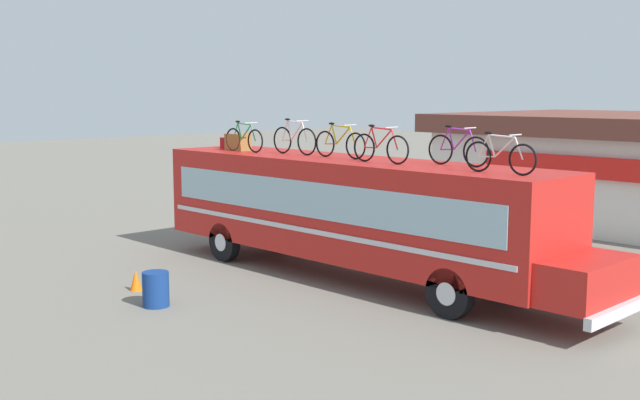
{
  "coord_description": "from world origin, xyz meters",
  "views": [
    {
      "loc": [
        13.47,
        -14.03,
        4.7
      ],
      "look_at": [
        -0.99,
        0.0,
        1.89
      ],
      "focal_mm": 43.49,
      "sensor_mm": 36.0,
      "label": 1
    }
  ],
  "objects_px": {
    "rooftop_bicycle_5": "(458,149)",
    "rooftop_bicycle_1": "(244,139)",
    "rooftop_bicycle_3": "(340,143)",
    "rooftop_bicycle_4": "(380,147)",
    "luggage_bag_1": "(233,143)",
    "traffic_cone": "(136,280)",
    "rooftop_bicycle_6": "(500,156)",
    "rooftop_bicycle_2": "(294,140)",
    "luggage_bag_2": "(238,142)",
    "trash_bin": "(156,289)",
    "bus": "(353,209)"
  },
  "relations": [
    {
      "from": "rooftop_bicycle_5",
      "to": "rooftop_bicycle_1",
      "type": "bearing_deg",
      "value": -172.74
    },
    {
      "from": "rooftop_bicycle_3",
      "to": "rooftop_bicycle_4",
      "type": "distance_m",
      "value": 1.65
    },
    {
      "from": "luggage_bag_1",
      "to": "traffic_cone",
      "type": "height_order",
      "value": "luggage_bag_1"
    },
    {
      "from": "rooftop_bicycle_6",
      "to": "traffic_cone",
      "type": "distance_m",
      "value": 8.95
    },
    {
      "from": "rooftop_bicycle_2",
      "to": "traffic_cone",
      "type": "height_order",
      "value": "rooftop_bicycle_2"
    },
    {
      "from": "rooftop_bicycle_2",
      "to": "luggage_bag_2",
      "type": "bearing_deg",
      "value": -174.78
    },
    {
      "from": "rooftop_bicycle_4",
      "to": "traffic_cone",
      "type": "height_order",
      "value": "rooftop_bicycle_4"
    },
    {
      "from": "rooftop_bicycle_4",
      "to": "trash_bin",
      "type": "xyz_separation_m",
      "value": [
        -2.37,
        -4.74,
        -3.03
      ]
    },
    {
      "from": "rooftop_bicycle_3",
      "to": "rooftop_bicycle_4",
      "type": "xyz_separation_m",
      "value": [
        1.62,
        -0.29,
        0.0
      ]
    },
    {
      "from": "rooftop_bicycle_4",
      "to": "rooftop_bicycle_6",
      "type": "xyz_separation_m",
      "value": [
        3.31,
        -0.07,
        -0.02
      ]
    },
    {
      "from": "rooftop_bicycle_4",
      "to": "rooftop_bicycle_6",
      "type": "relative_size",
      "value": 1.02
    },
    {
      "from": "luggage_bag_2",
      "to": "rooftop_bicycle_3",
      "type": "bearing_deg",
      "value": 3.37
    },
    {
      "from": "luggage_bag_1",
      "to": "traffic_cone",
      "type": "relative_size",
      "value": 1.11
    },
    {
      "from": "traffic_cone",
      "to": "rooftop_bicycle_6",
      "type": "bearing_deg",
      "value": 30.6
    },
    {
      "from": "rooftop_bicycle_6",
      "to": "trash_bin",
      "type": "xyz_separation_m",
      "value": [
        -5.69,
        -4.67,
        -3.01
      ]
    },
    {
      "from": "rooftop_bicycle_2",
      "to": "rooftop_bicycle_4",
      "type": "height_order",
      "value": "rooftop_bicycle_2"
    },
    {
      "from": "rooftop_bicycle_4",
      "to": "luggage_bag_1",
      "type": "bearing_deg",
      "value": 175.69
    },
    {
      "from": "rooftop_bicycle_5",
      "to": "bus",
      "type": "bearing_deg",
      "value": -171.75
    },
    {
      "from": "rooftop_bicycle_6",
      "to": "traffic_cone",
      "type": "xyz_separation_m",
      "value": [
        -7.21,
        -4.26,
        -3.15
      ]
    },
    {
      "from": "rooftop_bicycle_2",
      "to": "rooftop_bicycle_6",
      "type": "xyz_separation_m",
      "value": [
        6.62,
        -0.33,
        -0.04
      ]
    },
    {
      "from": "rooftop_bicycle_5",
      "to": "rooftop_bicycle_6",
      "type": "distance_m",
      "value": 1.79
    },
    {
      "from": "rooftop_bicycle_3",
      "to": "trash_bin",
      "type": "xyz_separation_m",
      "value": [
        -0.75,
        -5.03,
        -3.03
      ]
    },
    {
      "from": "bus",
      "to": "rooftop_bicycle_1",
      "type": "distance_m",
      "value": 4.16
    },
    {
      "from": "rooftop_bicycle_1",
      "to": "rooftop_bicycle_2",
      "type": "xyz_separation_m",
      "value": [
        1.66,
        0.4,
        0.04
      ]
    },
    {
      "from": "luggage_bag_1",
      "to": "rooftop_bicycle_2",
      "type": "relative_size",
      "value": 0.33
    },
    {
      "from": "luggage_bag_2",
      "to": "rooftop_bicycle_2",
      "type": "height_order",
      "value": "rooftop_bicycle_2"
    },
    {
      "from": "bus",
      "to": "rooftop_bicycle_3",
      "type": "height_order",
      "value": "rooftop_bicycle_3"
    },
    {
      "from": "trash_bin",
      "to": "rooftop_bicycle_4",
      "type": "bearing_deg",
      "value": 63.39
    },
    {
      "from": "luggage_bag_1",
      "to": "rooftop_bicycle_4",
      "type": "relative_size",
      "value": 0.32
    },
    {
      "from": "trash_bin",
      "to": "traffic_cone",
      "type": "bearing_deg",
      "value": 165.02
    },
    {
      "from": "trash_bin",
      "to": "rooftop_bicycle_2",
      "type": "bearing_deg",
      "value": 100.6
    },
    {
      "from": "rooftop_bicycle_1",
      "to": "rooftop_bicycle_3",
      "type": "distance_m",
      "value": 3.38
    },
    {
      "from": "luggage_bag_1",
      "to": "rooftop_bicycle_1",
      "type": "bearing_deg",
      "value": -25.26
    },
    {
      "from": "rooftop_bicycle_3",
      "to": "trash_bin",
      "type": "distance_m",
      "value": 5.92
    },
    {
      "from": "rooftop_bicycle_3",
      "to": "rooftop_bicycle_6",
      "type": "height_order",
      "value": "rooftop_bicycle_3"
    },
    {
      "from": "bus",
      "to": "rooftop_bicycle_6",
      "type": "distance_m",
      "value": 4.77
    },
    {
      "from": "rooftop_bicycle_1",
      "to": "trash_bin",
      "type": "bearing_deg",
      "value": -60.56
    },
    {
      "from": "rooftop_bicycle_2",
      "to": "rooftop_bicycle_4",
      "type": "distance_m",
      "value": 3.32
    },
    {
      "from": "rooftop_bicycle_1",
      "to": "rooftop_bicycle_6",
      "type": "height_order",
      "value": "rooftop_bicycle_1"
    },
    {
      "from": "luggage_bag_2",
      "to": "rooftop_bicycle_1",
      "type": "xyz_separation_m",
      "value": [
        0.52,
        -0.2,
        0.13
      ]
    },
    {
      "from": "luggage_bag_1",
      "to": "trash_bin",
      "type": "bearing_deg",
      "value": -53.32
    },
    {
      "from": "rooftop_bicycle_2",
      "to": "rooftop_bicycle_1",
      "type": "bearing_deg",
      "value": -166.6
    },
    {
      "from": "rooftop_bicycle_5",
      "to": "luggage_bag_1",
      "type": "bearing_deg",
      "value": -178.24
    },
    {
      "from": "rooftop_bicycle_4",
      "to": "traffic_cone",
      "type": "relative_size",
      "value": 3.42
    },
    {
      "from": "luggage_bag_1",
      "to": "rooftop_bicycle_2",
      "type": "height_order",
      "value": "rooftop_bicycle_2"
    },
    {
      "from": "bus",
      "to": "rooftop_bicycle_2",
      "type": "relative_size",
      "value": 7.77
    },
    {
      "from": "rooftop_bicycle_3",
      "to": "rooftop_bicycle_6",
      "type": "bearing_deg",
      "value": -4.13
    },
    {
      "from": "luggage_bag_2",
      "to": "traffic_cone",
      "type": "xyz_separation_m",
      "value": [
        1.6,
        -4.39,
        -3.02
      ]
    },
    {
      "from": "bus",
      "to": "rooftop_bicycle_2",
      "type": "bearing_deg",
      "value": -178.97
    },
    {
      "from": "bus",
      "to": "rooftop_bicycle_4",
      "type": "xyz_separation_m",
      "value": [
        1.17,
        -0.3,
        1.63
      ]
    }
  ]
}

